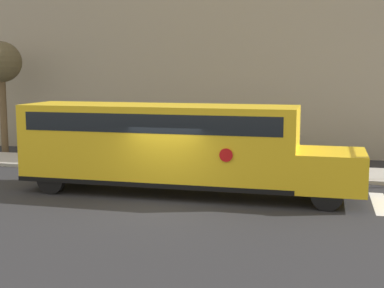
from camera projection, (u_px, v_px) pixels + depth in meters
ground_plane at (161, 205)px, 17.47m from camera, size 60.00×60.00×0.00m
sidewalk_strip at (205, 168)px, 23.70m from camera, size 44.00×3.00×0.15m
building_backdrop at (232, 42)px, 29.14m from camera, size 32.00×4.00×11.83m
school_bus at (171, 143)px, 18.93m from camera, size 11.98×2.57×3.17m
tree_near_sidewalk at (1, 64)px, 27.85m from camera, size 2.13×2.13×5.89m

